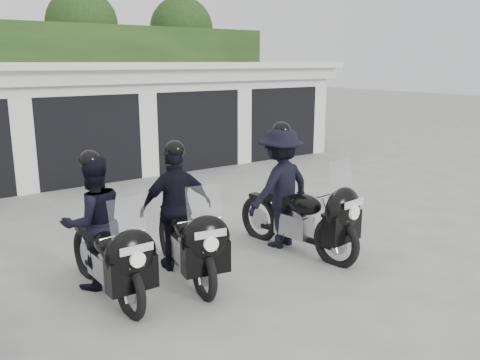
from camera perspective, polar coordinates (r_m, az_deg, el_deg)
ground at (r=8.42m, az=-3.04°, el=-7.66°), size 80.00×80.00×0.00m
garage_block at (r=15.36m, az=-19.86°, el=6.55°), size 16.40×6.80×2.96m
background_vegetation at (r=20.08m, az=-23.18°, el=11.52°), size 20.00×3.90×5.80m
police_bike_b at (r=6.91m, az=-15.45°, el=-5.69°), size 0.88×2.23×1.94m
police_bike_c at (r=7.28m, az=-6.66°, el=-4.16°), size 1.17×2.24×1.97m
police_bike_d at (r=8.20m, az=5.51°, el=-1.63°), size 1.35×2.44×2.13m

